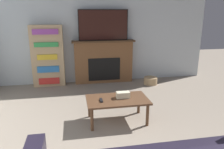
{
  "coord_description": "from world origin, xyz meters",
  "views": [
    {
      "loc": [
        -0.54,
        -0.84,
        1.77
      ],
      "look_at": [
        0.13,
        2.83,
        0.72
      ],
      "focal_mm": 35.0,
      "sensor_mm": 36.0,
      "label": 1
    }
  ],
  "objects_px": {
    "bookshelf": "(48,56)",
    "storage_basket": "(151,81)",
    "coffee_table": "(117,102)",
    "fireplace": "(104,61)",
    "tv": "(103,25)"
  },
  "relations": [
    {
      "from": "fireplace",
      "to": "storage_basket",
      "type": "relative_size",
      "value": 4.69
    },
    {
      "from": "coffee_table",
      "to": "bookshelf",
      "type": "xyz_separation_m",
      "value": [
        -1.29,
        2.18,
        0.39
      ]
    },
    {
      "from": "fireplace",
      "to": "bookshelf",
      "type": "xyz_separation_m",
      "value": [
        -1.38,
        -0.02,
        0.19
      ]
    },
    {
      "from": "coffee_table",
      "to": "fireplace",
      "type": "bearing_deg",
      "value": 87.53
    },
    {
      "from": "tv",
      "to": "bookshelf",
      "type": "distance_m",
      "value": 1.57
    },
    {
      "from": "fireplace",
      "to": "tv",
      "type": "height_order",
      "value": "tv"
    },
    {
      "from": "coffee_table",
      "to": "tv",
      "type": "bearing_deg",
      "value": 87.51
    },
    {
      "from": "bookshelf",
      "to": "storage_basket",
      "type": "bearing_deg",
      "value": -8.56
    },
    {
      "from": "fireplace",
      "to": "tv",
      "type": "relative_size",
      "value": 1.29
    },
    {
      "from": "bookshelf",
      "to": "storage_basket",
      "type": "relative_size",
      "value": 4.41
    },
    {
      "from": "tv",
      "to": "coffee_table",
      "type": "relative_size",
      "value": 1.22
    },
    {
      "from": "fireplace",
      "to": "bookshelf",
      "type": "bearing_deg",
      "value": -179.08
    },
    {
      "from": "storage_basket",
      "to": "coffee_table",
      "type": "bearing_deg",
      "value": -124.77
    },
    {
      "from": "fireplace",
      "to": "storage_basket",
      "type": "xyz_separation_m",
      "value": [
        1.15,
        -0.4,
        -0.46
      ]
    },
    {
      "from": "fireplace",
      "to": "storage_basket",
      "type": "bearing_deg",
      "value": -19.29
    }
  ]
}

